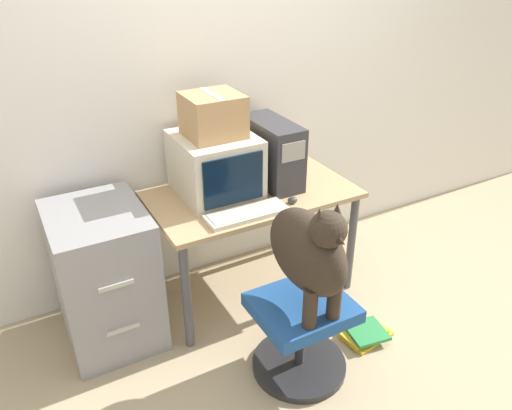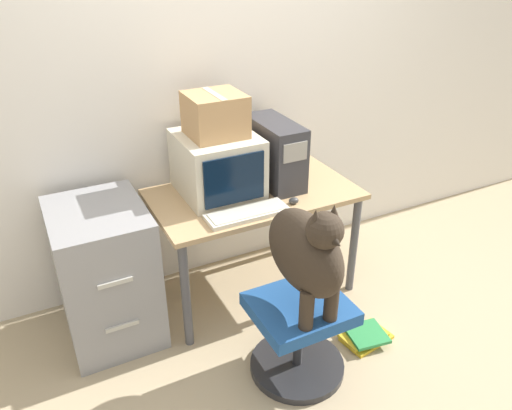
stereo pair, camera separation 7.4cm
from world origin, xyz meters
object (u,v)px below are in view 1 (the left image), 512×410
Objects in this scene: keyboard at (247,213)px; pc_tower at (272,152)px; office_chair at (301,332)px; cardboard_box at (213,115)px; filing_cabinet at (105,276)px; book_stack_floor at (366,333)px; dog at (309,251)px; crt_monitor at (215,165)px.

pc_tower is at bearing 42.45° from keyboard.
office_chair is at bearing -84.21° from keyboard.
pc_tower is 0.46m from cardboard_box.
keyboard is 0.69m from office_chair.
pc_tower reaches higher than office_chair.
book_stack_floor is (1.26, -0.74, -0.37)m from filing_cabinet.
office_chair is (0.05, -0.49, -0.48)m from keyboard.
pc_tower is 1.07m from office_chair.
filing_cabinet reaches higher than office_chair.
dog is at bearing -90.00° from office_chair.
office_chair is at bearing -84.59° from cardboard_box.
book_stack_floor is at bearing -30.62° from filing_cabinet.
crt_monitor is 0.96× the size of office_chair.
dog is 0.77× the size of filing_cabinet.
filing_cabinet is at bearing 161.01° from keyboard.
cardboard_box reaches higher than book_stack_floor.
filing_cabinet is at bearing 135.57° from dog.
keyboard is (-0.34, -0.31, -0.18)m from pc_tower.
filing_cabinet is 2.66× the size of book_stack_floor.
dog reaches higher than keyboard.
keyboard is (0.03, -0.33, -0.16)m from crt_monitor.
filing_cabinet is at bearing -177.43° from pc_tower.
pc_tower is 0.76× the size of dog.
office_chair is at bearing -109.65° from pc_tower.
cardboard_box reaches higher than filing_cabinet.
dog is at bearing -84.58° from keyboard.
pc_tower reaches higher than book_stack_floor.
office_chair is 1.65× the size of cardboard_box.
keyboard is at bearing -137.55° from pc_tower.
book_stack_floor is at bearing -56.85° from cardboard_box.
book_stack_floor is (0.51, -0.49, -0.69)m from keyboard.
crt_monitor reaches higher than office_chair.
keyboard is 0.85m from filing_cabinet.
cardboard_box reaches higher than dog.
dog reaches higher than office_chair.
dog is at bearing -44.43° from filing_cabinet.
filing_cabinet is (-0.80, 0.78, -0.37)m from dog.
pc_tower reaches higher than dog.
office_chair is at bearing -179.39° from book_stack_floor.
cardboard_box is at bearing 94.86° from keyboard.
book_stack_floor is (0.54, -0.82, -1.15)m from cardboard_box.
book_stack_floor is at bearing -56.73° from crt_monitor.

